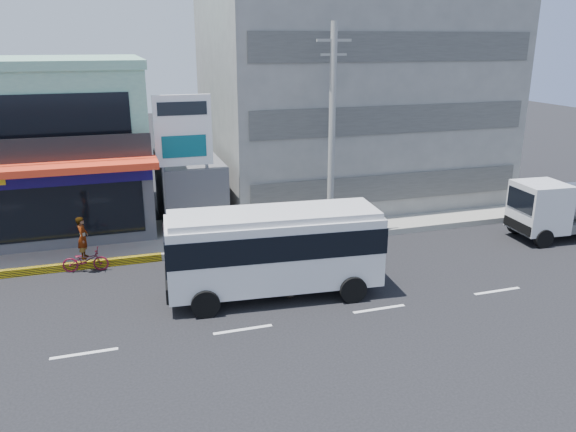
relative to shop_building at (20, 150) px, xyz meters
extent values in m
plane|color=black|center=(8.00, -13.95, -4.00)|extent=(120.00, 120.00, 0.00)
cube|color=gray|center=(13.00, -4.45, -3.85)|extent=(70.00, 5.00, 0.30)
cube|color=#4E4F54|center=(0.00, 0.05, -2.00)|extent=(12.00, 10.00, 4.00)
cube|color=#8FCBAA|center=(0.00, 0.05, 2.00)|extent=(12.00, 10.00, 4.00)
cube|color=#F3391C|center=(0.00, -5.75, 0.15)|extent=(12.40, 1.80, 0.30)
cube|color=#150C57|center=(0.00, -5.00, -0.40)|extent=(12.00, 0.12, 0.80)
cube|color=black|center=(0.00, -4.97, -1.90)|extent=(11.00, 0.06, 2.60)
cube|color=gray|center=(18.00, 1.05, 3.00)|extent=(16.00, 12.00, 14.00)
cube|color=#4E4F54|center=(8.00, -1.95, -2.25)|extent=(3.00, 6.00, 3.50)
cylinder|color=slate|center=(8.00, -2.95, -0.42)|extent=(1.50, 1.50, 0.15)
cylinder|color=gray|center=(6.50, -4.75, -0.75)|extent=(0.16, 0.16, 6.50)
cylinder|color=gray|center=(8.50, -4.75, -0.75)|extent=(0.16, 0.16, 6.50)
cube|color=white|center=(7.50, -4.75, 1.30)|extent=(2.60, 0.18, 3.20)
cylinder|color=#999993|center=(14.00, -6.55, 1.00)|extent=(0.30, 0.30, 10.00)
cube|color=#999993|center=(14.00, -6.55, 5.20)|extent=(1.60, 0.12, 0.12)
cube|color=#999993|center=(14.00, -6.55, 4.60)|extent=(1.20, 0.10, 0.10)
cube|color=silver|center=(9.75, -11.67, -2.21)|extent=(7.99, 3.10, 2.57)
cube|color=black|center=(9.75, -11.67, -1.71)|extent=(8.05, 3.16, 0.95)
cube|color=silver|center=(9.75, -11.67, -0.82)|extent=(7.75, 2.86, 0.22)
cylinder|color=black|center=(6.98, -12.67, -3.49)|extent=(1.03, 0.40, 1.00)
cylinder|color=black|center=(7.18, -10.22, -3.49)|extent=(1.03, 0.40, 1.00)
cylinder|color=black|center=(12.32, -13.12, -3.49)|extent=(1.03, 0.40, 1.00)
cylinder|color=black|center=(12.52, -10.67, -3.49)|extent=(1.03, 0.40, 1.00)
imported|color=tan|center=(11.00, -11.04, -3.29)|extent=(4.47, 3.08, 1.41)
cube|color=silver|center=(23.46, -9.57, -2.35)|extent=(2.28, 2.28, 2.32)
cylinder|color=black|center=(23.03, -10.57, -3.55)|extent=(0.91, 0.33, 0.89)
cylinder|color=black|center=(23.17, -8.53, -3.55)|extent=(0.91, 0.33, 0.89)
cylinder|color=black|center=(26.47, -8.75, -3.55)|extent=(0.91, 0.33, 0.89)
imported|color=#5C0D1E|center=(2.90, -7.15, -3.51)|extent=(1.92, 0.90, 0.97)
imported|color=#66594C|center=(2.90, -7.15, -2.51)|extent=(0.51, 0.70, 1.78)
camera|label=1|loc=(4.43, -30.30, 5.22)|focal=35.00mm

